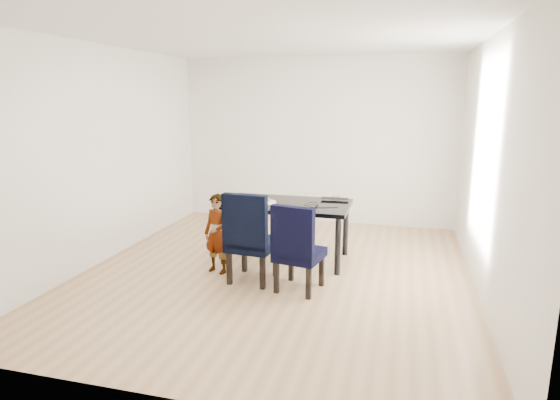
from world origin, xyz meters
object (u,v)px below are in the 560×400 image
(chair_left, at_px, (253,236))
(chair_right, at_px, (300,247))
(dining_table, at_px, (286,231))
(plate, at_px, (266,202))
(child, at_px, (217,234))
(laptop, at_px, (335,198))

(chair_left, distance_m, chair_right, 0.59)
(dining_table, height_order, chair_left, chair_left)
(chair_left, xyz_separation_m, plate, (-0.06, 0.72, 0.23))
(dining_table, height_order, plate, plate)
(chair_left, distance_m, child, 0.50)
(plate, bearing_deg, laptop, 26.50)
(chair_right, xyz_separation_m, laptop, (0.19, 1.26, 0.28))
(dining_table, relative_size, chair_right, 1.65)
(child, distance_m, laptop, 1.63)
(child, height_order, plate, child)
(child, bearing_deg, dining_table, 58.79)
(chair_right, relative_size, plate, 3.71)
(chair_right, bearing_deg, dining_table, 123.07)
(chair_right, distance_m, laptop, 1.30)
(child, height_order, laptop, child)
(plate, bearing_deg, child, -126.04)
(child, bearing_deg, laptop, 53.64)
(child, bearing_deg, chair_right, 1.33)
(plate, xyz_separation_m, laptop, (0.82, 0.41, 0.01))
(dining_table, height_order, chair_right, chair_right)
(dining_table, distance_m, plate, 0.46)
(chair_right, xyz_separation_m, child, (-1.06, 0.26, -0.01))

